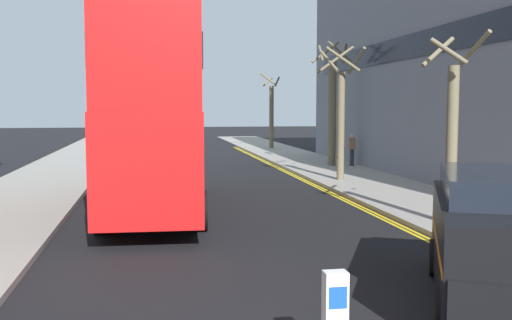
% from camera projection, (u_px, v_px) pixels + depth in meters
% --- Properties ---
extents(sidewalk_right, '(4.00, 80.00, 0.14)m').
position_uv_depth(sidewalk_right, '(396.00, 193.00, 21.08)').
color(sidewalk_right, gray).
rests_on(sidewalk_right, ground).
extents(sidewalk_left, '(4.00, 80.00, 0.14)m').
position_uv_depth(sidewalk_left, '(13.00, 204.00, 18.80)').
color(sidewalk_left, gray).
rests_on(sidewalk_left, ground).
extents(kerb_line_outer, '(0.10, 56.00, 0.01)m').
position_uv_depth(kerb_line_outer, '(360.00, 206.00, 18.75)').
color(kerb_line_outer, yellow).
rests_on(kerb_line_outer, ground).
extents(kerb_line_inner, '(0.10, 56.00, 0.01)m').
position_uv_depth(kerb_line_inner, '(355.00, 206.00, 18.72)').
color(kerb_line_inner, yellow).
rests_on(kerb_line_inner, ground).
extents(double_decker_bus_away, '(3.14, 10.90, 5.64)m').
position_uv_depth(double_decker_bus_away, '(155.00, 111.00, 17.88)').
color(double_decker_bus_away, red).
rests_on(double_decker_bus_away, ground).
extents(taxi_minivan, '(3.73, 5.15, 2.12)m').
position_uv_depth(taxi_minivan, '(500.00, 240.00, 9.22)').
color(taxi_minivan, black).
rests_on(taxi_minivan, ground).
extents(pedestrian_far, '(0.34, 0.22, 1.62)m').
position_uv_depth(pedestrian_far, '(352.00, 149.00, 30.13)').
color(pedestrian_far, '#2D2D38').
rests_on(pedestrian_far, sidewalk_right).
extents(street_tree_near, '(1.48, 1.57, 5.47)m').
position_uv_depth(street_tree_near, '(271.00, 114.00, 42.98)').
color(street_tree_near, '#6B6047').
rests_on(street_tree_near, sidewalk_right).
extents(street_tree_mid, '(1.78, 1.84, 6.44)m').
position_uv_depth(street_tree_mid, '(332.00, 108.00, 30.23)').
color(street_tree_mid, '#6B6047').
rests_on(street_tree_mid, sidewalk_right).
extents(street_tree_far, '(1.67, 1.74, 5.58)m').
position_uv_depth(street_tree_far, '(341.00, 114.00, 24.17)').
color(street_tree_far, '#6B6047').
rests_on(street_tree_far, sidewalk_right).
extents(street_tree_distant, '(1.48, 1.46, 4.91)m').
position_uv_depth(street_tree_distant, '(452.00, 132.00, 15.04)').
color(street_tree_distant, '#6B6047').
rests_on(street_tree_distant, sidewalk_right).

